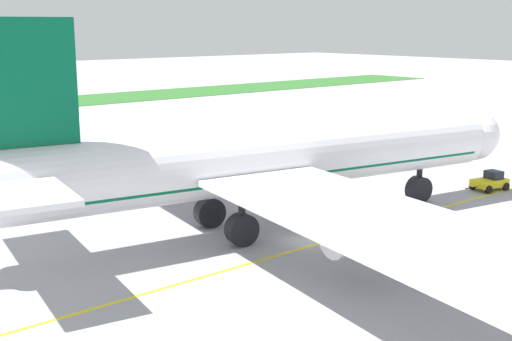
# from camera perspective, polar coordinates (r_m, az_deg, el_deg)

# --- Properties ---
(ground_plane) EXTENTS (600.00, 600.00, 0.00)m
(ground_plane) POSITION_cam_1_polar(r_m,az_deg,el_deg) (58.38, 4.34, -6.00)
(ground_plane) COLOR #9E9EA3
(ground_plane) RESTS_ON ground
(apron_taxi_line) EXTENTS (280.00, 0.36, 0.01)m
(apron_taxi_line) POSITION_cam_1_polar(r_m,az_deg,el_deg) (57.60, 5.16, -6.26)
(apron_taxi_line) COLOR yellow
(apron_taxi_line) RESTS_ON ground
(airliner_foreground) EXTENTS (59.67, 96.07, 18.83)m
(airliner_foreground) POSITION_cam_1_polar(r_m,az_deg,el_deg) (59.56, -0.07, 0.77)
(airliner_foreground) COLOR white
(airliner_foreground) RESTS_ON ground
(pushback_tug) EXTENTS (5.96, 3.22, 2.15)m
(pushback_tug) POSITION_cam_1_polar(r_m,az_deg,el_deg) (80.32, 19.30, -0.87)
(pushback_tug) COLOR yellow
(pushback_tug) RESTS_ON ground
(ground_crew_wingwalker_port) EXTENTS (0.61, 0.26, 1.73)m
(ground_crew_wingwalker_port) POSITION_cam_1_polar(r_m,az_deg,el_deg) (69.82, 2.90, -2.03)
(ground_crew_wingwalker_port) COLOR black
(ground_crew_wingwalker_port) RESTS_ON ground
(service_truck_baggage_loader) EXTENTS (5.64, 4.28, 3.13)m
(service_truck_baggage_loader) POSITION_cam_1_polar(r_m,az_deg,el_deg) (95.62, -19.30, 1.55)
(service_truck_baggage_loader) COLOR black
(service_truck_baggage_loader) RESTS_ON ground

